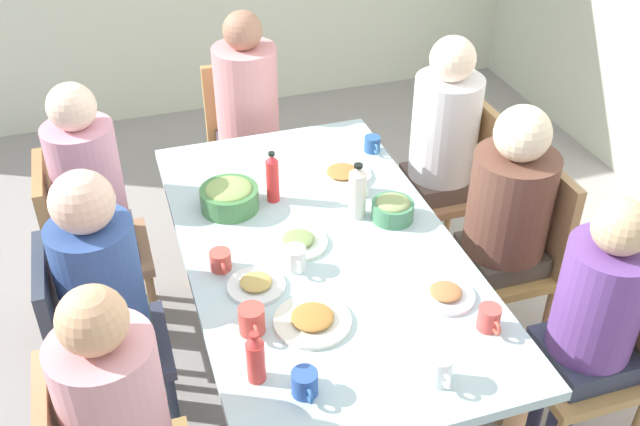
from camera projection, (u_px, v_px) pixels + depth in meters
ground_plane at (320, 381)px, 3.19m from camera, size 6.49×6.49×0.00m
dining_table at (320, 262)px, 2.80m from camera, size 1.80×1.00×0.74m
chair_0 at (90, 341)px, 2.67m from camera, size 0.40×0.40×0.90m
person_0 at (106, 291)px, 2.57m from camera, size 0.30×0.30×1.21m
chair_1 at (454, 177)px, 3.58m from camera, size 0.40×0.40×0.90m
person_1 at (442, 138)px, 3.42m from camera, size 0.31×0.31×1.24m
chair_2 at (603, 348)px, 2.64m from camera, size 0.40×0.40×0.90m
person_2 at (593, 316)px, 2.51m from camera, size 0.30×0.30×1.17m
chair_3 at (246, 139)px, 3.89m from camera, size 0.40×0.40×0.90m
person_3 at (248, 108)px, 3.69m from camera, size 0.32×0.32×1.23m
person_4 at (122, 423)px, 2.10m from camera, size 0.30×0.30×1.23m
chair_5 at (518, 250)px, 3.11m from camera, size 0.40×0.40×0.90m
person_5 at (506, 212)px, 2.96m from camera, size 0.34×0.34×1.20m
chair_6 at (81, 245)px, 3.14m from camera, size 0.40×0.40×0.90m
person_6 at (94, 198)px, 3.03m from camera, size 0.30×0.30×1.25m
plate_0 at (312, 320)px, 2.41m from camera, size 0.26×0.26×0.04m
plate_1 at (256, 285)px, 2.55m from camera, size 0.20×0.20×0.04m
plate_2 at (298, 241)px, 2.76m from camera, size 0.22×0.22×0.04m
plate_3 at (445, 294)px, 2.51m from camera, size 0.20×0.20×0.04m
plate_4 at (342, 174)px, 3.14m from camera, size 0.25×0.25×0.04m
bowl_0 at (393, 209)px, 2.88m from camera, size 0.17×0.17×0.09m
bowl_1 at (229, 196)px, 2.93m from camera, size 0.23×0.23×0.11m
cup_0 at (305, 383)px, 2.15m from camera, size 0.12×0.08×0.08m
cup_1 at (489, 318)px, 2.38m from camera, size 0.11×0.07×0.08m
cup_2 at (221, 261)px, 2.63m from camera, size 0.11×0.08×0.07m
cup_3 at (295, 259)px, 2.62m from camera, size 0.12×0.08×0.09m
cup_4 at (360, 184)px, 3.03m from camera, size 0.12×0.09×0.09m
cup_5 at (440, 370)px, 2.18m from camera, size 0.11×0.07×0.10m
cup_6 at (252, 320)px, 2.36m from camera, size 0.12×0.09×0.10m
cup_7 at (373, 144)px, 3.31m from camera, size 0.11×0.07×0.07m
bottle_0 at (256, 358)px, 2.17m from camera, size 0.06×0.06×0.19m
bottle_1 at (273, 178)px, 2.95m from camera, size 0.05×0.05×0.22m
bottle_2 at (357, 192)px, 2.85m from camera, size 0.07×0.07×0.24m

